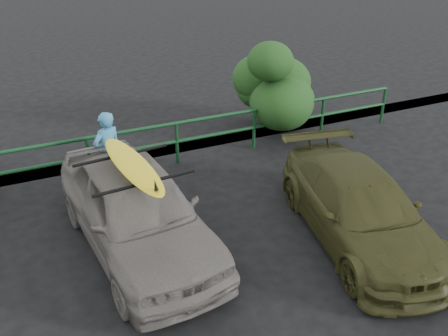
# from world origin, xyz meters

# --- Properties ---
(ground) EXTENTS (80.00, 80.00, 0.00)m
(ground) POSITION_xyz_m (0.00, 0.00, 0.00)
(ground) COLOR black
(guardrail) EXTENTS (14.00, 0.08, 1.04)m
(guardrail) POSITION_xyz_m (0.00, 5.00, 0.52)
(guardrail) COLOR #123F1E
(guardrail) RESTS_ON ground
(shrub_right) EXTENTS (3.20, 2.40, 2.56)m
(shrub_right) POSITION_xyz_m (5.00, 5.50, 1.28)
(shrub_right) COLOR #20481A
(shrub_right) RESTS_ON ground
(sedan) EXTENTS (2.19, 4.65, 1.54)m
(sedan) POSITION_xyz_m (-0.72, 2.18, 0.77)
(sedan) COLOR slate
(sedan) RESTS_ON ground
(olive_vehicle) EXTENTS (2.56, 4.56, 1.25)m
(olive_vehicle) POSITION_xyz_m (2.92, 0.84, 0.62)
(olive_vehicle) COLOR #393A19
(olive_vehicle) RESTS_ON ground
(man) EXTENTS (0.74, 0.61, 1.74)m
(man) POSITION_xyz_m (-0.69, 4.42, 0.87)
(man) COLOR teal
(man) RESTS_ON ground
(roof_rack) EXTENTS (1.76, 1.30, 0.06)m
(roof_rack) POSITION_xyz_m (-0.72, 2.18, 1.56)
(roof_rack) COLOR black
(roof_rack) RESTS_ON sedan
(surfboard) EXTENTS (0.70, 2.43, 0.07)m
(surfboard) POSITION_xyz_m (-0.72, 2.18, 1.63)
(surfboard) COLOR yellow
(surfboard) RESTS_ON roof_rack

